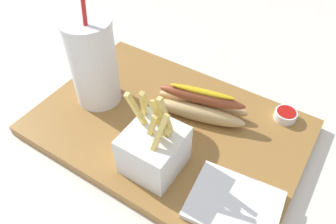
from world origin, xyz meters
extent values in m
cube|color=silver|center=(0.00, 0.00, -0.01)|extent=(2.40, 2.40, 0.02)
cube|color=olive|center=(0.00, 0.00, 0.01)|extent=(0.46, 0.31, 0.02)
cylinder|color=white|center=(-0.15, -0.01, 0.10)|extent=(0.08, 0.08, 0.16)
cylinder|color=white|center=(-0.15, -0.01, 0.18)|extent=(0.09, 0.09, 0.01)
cube|color=white|center=(0.03, -0.08, 0.06)|extent=(0.08, 0.09, 0.07)
cube|color=#E5C660|center=(0.04, -0.07, 0.11)|extent=(0.03, 0.01, 0.08)
cube|color=#E5C660|center=(0.00, -0.08, 0.12)|extent=(0.02, 0.03, 0.08)
cube|color=#E5C660|center=(0.00, -0.06, 0.12)|extent=(0.02, 0.03, 0.08)
cube|color=#E5C660|center=(0.03, -0.08, 0.10)|extent=(0.02, 0.01, 0.06)
cube|color=#E5C660|center=(0.04, -0.07, 0.11)|extent=(0.04, 0.01, 0.08)
cube|color=#E5C660|center=(0.05, -0.07, 0.10)|extent=(0.02, 0.03, 0.06)
cube|color=#E5C660|center=(0.05, -0.10, 0.11)|extent=(0.02, 0.04, 0.07)
ellipsoid|color=#DBB775|center=(0.04, 0.04, 0.04)|extent=(0.17, 0.06, 0.03)
ellipsoid|color=#DBB775|center=(0.03, 0.06, 0.04)|extent=(0.17, 0.06, 0.03)
ellipsoid|color=#994728|center=(0.04, 0.05, 0.06)|extent=(0.15, 0.06, 0.02)
ellipsoid|color=gold|center=(0.04, 0.05, 0.08)|extent=(0.12, 0.04, 0.01)
cylinder|color=white|center=(0.17, 0.12, 0.03)|extent=(0.04, 0.04, 0.02)
cylinder|color=#B2140F|center=(0.17, 0.12, 0.03)|extent=(0.03, 0.03, 0.01)
cube|color=white|center=(0.17, -0.08, 0.02)|extent=(0.14, 0.11, 0.01)
camera|label=1|loc=(0.21, -0.33, 0.45)|focal=35.38mm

